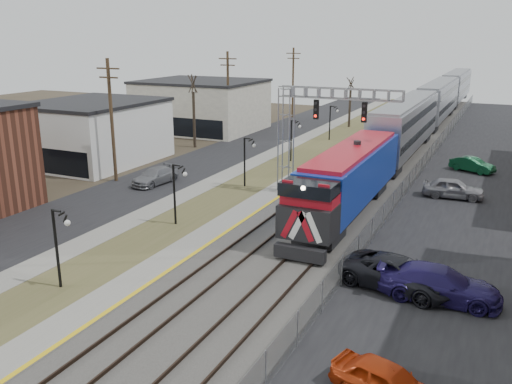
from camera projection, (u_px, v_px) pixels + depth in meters
The scene contains 21 objects.
street_west at pixel (208, 160), 52.66m from camera, with size 7.00×120.00×0.04m, color black.
sidewalk at pixel (249, 164), 50.81m from camera, with size 2.00×120.00×0.08m, color gray.
grass_median at pixel (279, 168), 49.59m from camera, with size 4.00×120.00×0.06m, color #4D4E29.
platform at pixel (310, 170), 48.33m from camera, with size 2.00×120.00×0.24m, color gray.
ballast_bed at pixel (365, 176), 46.29m from camera, with size 8.00×120.00×0.20m, color #595651.
platform_edge at pixel (319, 170), 47.94m from camera, with size 0.24×120.00×0.01m, color gold.
track_near at pixel (342, 172), 47.06m from camera, with size 1.58×120.00×0.15m.
track_far at pixel (382, 176), 45.63m from camera, with size 1.58×120.00×0.15m.
train at pixel (429, 110), 66.43m from camera, with size 3.00×85.85×5.33m.
signal_gantry at pixel (308, 122), 39.81m from camera, with size 9.00×1.07×8.15m.
lampposts at pixel (177, 194), 34.52m from camera, with size 0.14×62.14×4.00m.
utility_poles at pixel (112, 121), 43.81m from camera, with size 0.28×80.28×10.00m.
fence at pixel (416, 174), 44.38m from camera, with size 0.04×120.00×1.60m, color gray.
buildings_west at pixel (47, 141), 46.34m from camera, with size 14.00×67.00×7.00m.
bare_trees at pixel (216, 126), 55.78m from camera, with size 12.30×42.30×5.95m.
car_lot_a at pixel (387, 384), 17.89m from camera, with size 1.56×3.89×1.32m, color #B4310D.
car_lot_c at pixel (399, 275), 25.72m from camera, with size 2.58×5.59×1.55m, color black.
car_lot_d at pixel (439, 285), 24.69m from camera, with size 2.22×5.46×1.58m, color #1D154C.
car_lot_e at pixel (453, 189), 40.24m from camera, with size 1.76×4.37×1.49m, color gray.
car_lot_f at pixel (472, 165), 47.98m from camera, with size 1.35×3.87×1.28m, color #0D4425.
car_street_b at pixel (155, 177), 44.05m from camera, with size 1.84×4.53×1.31m, color slate.
Camera 1 is at (14.68, -9.51, 11.75)m, focal length 38.00 mm.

